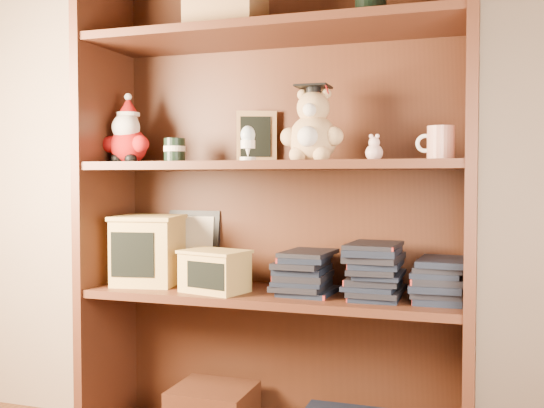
{
  "coord_description": "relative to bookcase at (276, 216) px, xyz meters",
  "views": [
    {
      "loc": [
        0.65,
        -0.54,
        0.9
      ],
      "look_at": [
        0.03,
        1.3,
        0.82
      ],
      "focal_mm": 42.0,
      "sensor_mm": 36.0,
      "label": 1
    }
  ],
  "objects": [
    {
      "name": "santa_plush",
      "position": [
        -0.5,
        -0.06,
        0.26
      ],
      "size": [
        0.17,
        0.12,
        0.24
      ],
      "color": "#A50F0F",
      "rests_on": "shelf_upper"
    },
    {
      "name": "teachers_tin",
      "position": [
        -0.33,
        -0.05,
        0.21
      ],
      "size": [
        0.07,
        0.07,
        0.08
      ],
      "color": "black",
      "rests_on": "shelf_upper"
    },
    {
      "name": "book_stack_mid",
      "position": [
        0.32,
        -0.05,
        -0.15
      ],
      "size": [
        0.14,
        0.2,
        0.16
      ],
      "color": "black",
      "rests_on": "shelf_lower"
    },
    {
      "name": "chalkboard_plaque",
      "position": [
        -0.09,
        0.06,
        0.25
      ],
      "size": [
        0.13,
        0.1,
        0.17
      ],
      "color": "#9E7547",
      "rests_on": "shelf_upper"
    },
    {
      "name": "treats_box",
      "position": [
        -0.43,
        -0.05,
        -0.11
      ],
      "size": [
        0.24,
        0.24,
        0.23
      ],
      "color": "tan",
      "rests_on": "shelf_lower"
    },
    {
      "name": "book_stack_left",
      "position": [
        0.11,
        -0.05,
        -0.16
      ],
      "size": [
        0.14,
        0.2,
        0.13
      ],
      "color": "black",
      "rests_on": "shelf_lower"
    },
    {
      "name": "pencils_box",
      "position": [
        -0.16,
        -0.12,
        -0.16
      ],
      "size": [
        0.23,
        0.19,
        0.13
      ],
      "color": "tan",
      "rests_on": "shelf_lower"
    },
    {
      "name": "egg_cup",
      "position": [
        -0.05,
        -0.13,
        0.23
      ],
      "size": [
        0.05,
        0.05,
        0.1
      ],
      "color": "white",
      "rests_on": "shelf_upper"
    },
    {
      "name": "bookcase",
      "position": [
        0.0,
        0.0,
        0.0
      ],
      "size": [
        1.2,
        0.35,
        1.6
      ],
      "color": "#4A2415",
      "rests_on": "ground"
    },
    {
      "name": "grad_teddy_bear",
      "position": [
        0.13,
        -0.06,
        0.26
      ],
      "size": [
        0.19,
        0.16,
        0.23
      ],
      "color": "tan",
      "rests_on": "shelf_upper"
    },
    {
      "name": "certificate_frame",
      "position": [
        -0.33,
        0.09,
        -0.11
      ],
      "size": [
        0.19,
        0.05,
        0.24
      ],
      "color": "black",
      "rests_on": "shelf_lower"
    },
    {
      "name": "shelf_upper",
      "position": [
        0.0,
        -0.05,
        0.16
      ],
      "size": [
        1.14,
        0.33,
        0.02
      ],
      "color": "#4A2415",
      "rests_on": "ground"
    },
    {
      "name": "teacher_mug",
      "position": [
        0.5,
        -0.05,
        0.22
      ],
      "size": [
        0.11,
        0.08,
        0.1
      ],
      "color": "silver",
      "rests_on": "shelf_upper"
    },
    {
      "name": "pink_figurine",
      "position": [
        0.32,
        -0.05,
        0.2
      ],
      "size": [
        0.05,
        0.05,
        0.08
      ],
      "color": "beige",
      "rests_on": "shelf_upper"
    },
    {
      "name": "book_stack_right",
      "position": [
        0.5,
        -0.05,
        -0.17
      ],
      "size": [
        0.14,
        0.2,
        0.11
      ],
      "color": "black",
      "rests_on": "shelf_lower"
    },
    {
      "name": "shelf_lower",
      "position": [
        0.0,
        -0.05,
        -0.24
      ],
      "size": [
        1.14,
        0.33,
        0.02
      ],
      "color": "#4A2415",
      "rests_on": "ground"
    }
  ]
}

